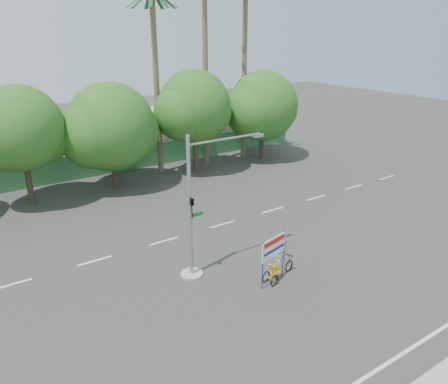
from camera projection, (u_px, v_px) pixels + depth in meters
ground at (285, 297)px, 19.63m from camera, size 120.00×120.00×0.00m
fence at (111, 162)px, 35.94m from camera, size 38.00×0.08×2.00m
building_right at (172, 130)px, 43.32m from camera, size 14.00×8.00×3.60m
tree_left at (20, 132)px, 28.10m from camera, size 6.66×5.60×8.07m
tree_center at (110, 129)px, 31.45m from camera, size 7.62×6.40×7.85m
tree_right at (194, 109)px, 34.83m from camera, size 6.90×5.80×8.36m
tree_far_right at (262, 108)px, 38.70m from camera, size 7.38×6.20×7.94m
palm_tall at (205, 39)px, 35.21m from camera, size 3.73×3.79×17.45m
palm_mid at (245, 51)px, 37.68m from camera, size 3.73×3.79×15.45m
palm_short at (155, 62)px, 33.43m from camera, size 3.73×3.79×14.45m
traffic_signal at (196, 219)px, 20.53m from camera, size 4.72×1.10×7.00m
trike_billboard at (276, 261)px, 20.65m from camera, size 2.47×0.91×2.48m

